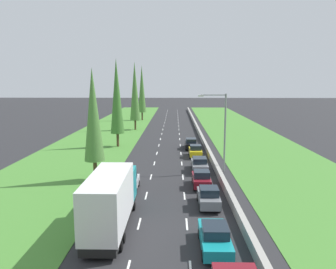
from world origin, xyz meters
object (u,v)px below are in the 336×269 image
object	(u,v)px
maroon_hatchback_right_lane	(201,179)
black_sedan_right_lane	(191,144)
poplar_tree_third	(117,96)
grey_sedan_right_lane	(199,164)
silver_hatchback_left_lane	(129,182)
poplar_tree_second	(93,115)
grey_hatchback_right_lane	(209,197)
white_box_truck_left_lane	(111,200)
yellow_hatchback_right_lane	(195,151)
teal_sedan_right_lane	(215,237)
poplar_tree_fourth	(135,91)
street_light_mast	(222,127)
poplar_tree_fifth	(142,89)

from	to	relation	value
maroon_hatchback_right_lane	black_sedan_right_lane	world-z (taller)	maroon_hatchback_right_lane
poplar_tree_third	grey_sedan_right_lane	bearing A→B (deg)	-49.99
silver_hatchback_left_lane	poplar_tree_second	size ratio (longest dim) A/B	0.33
grey_hatchback_right_lane	poplar_tree_third	xyz separation A→B (m)	(-11.96, 25.32, 7.19)
grey_sedan_right_lane	black_sedan_right_lane	world-z (taller)	same
poplar_tree_second	poplar_tree_third	bearing A→B (deg)	92.44
poplar_tree_third	white_box_truck_left_lane	bearing A→B (deg)	-81.03
grey_hatchback_right_lane	yellow_hatchback_right_lane	size ratio (longest dim) A/B	1.00
teal_sedan_right_lane	white_box_truck_left_lane	xyz separation A→B (m)	(-6.92, 2.71, 1.37)
white_box_truck_left_lane	grey_sedan_right_lane	bearing A→B (deg)	64.64
poplar_tree_second	silver_hatchback_left_lane	bearing A→B (deg)	-37.96
yellow_hatchback_right_lane	poplar_tree_fourth	xyz separation A→B (m)	(-11.39, 25.58, 7.49)
teal_sedan_right_lane	maroon_hatchback_right_lane	xyz separation A→B (m)	(0.15, 12.28, 0.02)
street_light_mast	yellow_hatchback_right_lane	bearing A→B (deg)	108.14
maroon_hatchback_right_lane	street_light_mast	world-z (taller)	street_light_mast
poplar_tree_second	grey_sedan_right_lane	bearing A→B (deg)	19.61
white_box_truck_left_lane	poplar_tree_second	xyz separation A→B (m)	(-3.91, 11.43, 4.76)
teal_sedan_right_lane	street_light_mast	distance (m)	18.62
silver_hatchback_left_lane	poplar_tree_fourth	size ratio (longest dim) A/B	0.27
grey_hatchback_right_lane	white_box_truck_left_lane	size ratio (longest dim) A/B	0.41
grey_hatchback_right_lane	poplar_tree_third	world-z (taller)	poplar_tree_third
maroon_hatchback_right_lane	black_sedan_right_lane	distance (m)	18.80
grey_sedan_right_lane	street_light_mast	distance (m)	5.07
poplar_tree_second	poplar_tree_fifth	xyz separation A→B (m)	(-0.47, 54.88, 1.42)
street_light_mast	poplar_tree_second	bearing A→B (deg)	-164.83
black_sedan_right_lane	poplar_tree_fifth	xyz separation A→B (m)	(-11.33, 37.95, 7.55)
grey_sedan_right_lane	poplar_tree_fourth	size ratio (longest dim) A/B	0.31
silver_hatchback_left_lane	poplar_tree_second	bearing A→B (deg)	142.04
white_box_truck_left_lane	street_light_mast	bearing A→B (deg)	57.14
poplar_tree_fifth	street_light_mast	size ratio (longest dim) A/B	1.62
yellow_hatchback_right_lane	grey_sedan_right_lane	bearing A→B (deg)	-89.82
white_box_truck_left_lane	grey_sedan_right_lane	world-z (taller)	white_box_truck_left_lane
teal_sedan_right_lane	poplar_tree_third	size ratio (longest dim) A/B	0.32
silver_hatchback_left_lane	grey_sedan_right_lane	bearing A→B (deg)	44.27
teal_sedan_right_lane	black_sedan_right_lane	size ratio (longest dim) A/B	1.00
maroon_hatchback_right_lane	street_light_mast	bearing A→B (deg)	64.08
maroon_hatchback_right_lane	yellow_hatchback_right_lane	bearing A→B (deg)	89.04
maroon_hatchback_right_lane	poplar_tree_second	size ratio (longest dim) A/B	0.33
black_sedan_right_lane	poplar_tree_fifth	size ratio (longest dim) A/B	0.31
maroon_hatchback_right_lane	white_box_truck_left_lane	world-z (taller)	white_box_truck_left_lane
grey_hatchback_right_lane	street_light_mast	bearing A→B (deg)	76.81
grey_hatchback_right_lane	poplar_tree_fifth	size ratio (longest dim) A/B	0.27
poplar_tree_third	street_light_mast	size ratio (longest dim) A/B	1.55
yellow_hatchback_right_lane	street_light_mast	distance (m)	9.12
grey_sedan_right_lane	poplar_tree_third	bearing A→B (deg)	130.01
poplar_tree_fifth	street_light_mast	world-z (taller)	poplar_tree_fifth
poplar_tree_third	maroon_hatchback_right_lane	bearing A→B (deg)	-59.75
grey_hatchback_right_lane	silver_hatchback_left_lane	xyz separation A→B (m)	(-7.22, 3.92, 0.00)
poplar_tree_fourth	teal_sedan_right_lane	bearing A→B (deg)	-77.82
silver_hatchback_left_lane	maroon_hatchback_right_lane	bearing A→B (deg)	9.88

